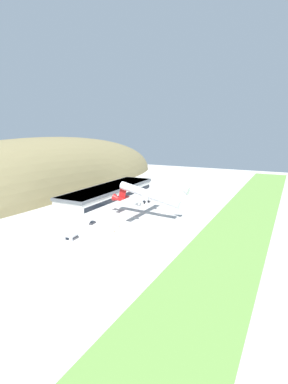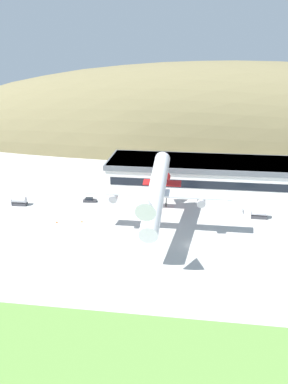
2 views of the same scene
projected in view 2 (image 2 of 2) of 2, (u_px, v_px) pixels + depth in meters
ground_plane at (192, 246)px, 98.86m from camera, size 442.12×442.12×0.00m
hill_backdrop at (228, 146)px, 199.34m from camera, size 346.75×73.11×86.65m
terminal_building at (228, 173)px, 138.08m from camera, size 88.64×22.87×10.19m
cargo_airplane at (157, 191)px, 100.38m from camera, size 39.68×47.78×14.59m
service_car_1 at (90, 200)px, 126.98m from camera, size 4.60×2.29×1.45m
fuel_truck at (255, 213)px, 114.65m from camera, size 7.23×2.56×3.31m
box_truck at (16, 201)px, 124.02m from camera, size 7.14×2.52×3.06m
traffic_cone_0 at (82, 221)px, 112.23m from camera, size 0.52×0.52×0.58m
traffic_cone_1 at (57, 222)px, 111.78m from camera, size 0.52×0.52×0.58m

